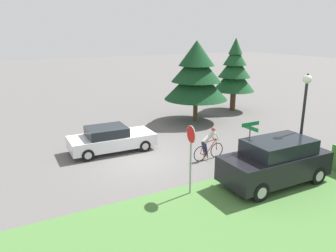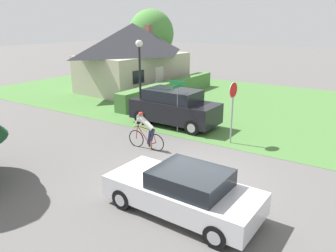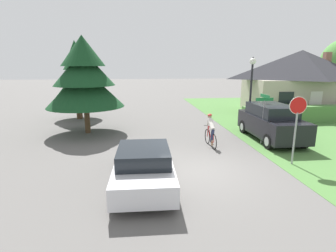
# 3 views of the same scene
# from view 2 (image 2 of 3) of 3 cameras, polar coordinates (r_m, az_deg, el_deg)

# --- Properties ---
(ground_plane) EXTENTS (140.00, 140.00, 0.00)m
(ground_plane) POSITION_cam_2_polar(r_m,az_deg,el_deg) (11.45, 4.33, -9.11)
(ground_plane) COLOR #5B5956
(grass_verge_right) EXTENTS (16.00, 36.00, 0.01)m
(grass_verge_right) POSITION_cam_2_polar(r_m,az_deg,el_deg) (22.80, 9.47, 4.30)
(grass_verge_right) COLOR #477538
(grass_verge_right) RESTS_ON ground
(cottage_house) EXTENTS (9.24, 6.37, 5.12)m
(cottage_house) POSITION_cam_2_polar(r_m,az_deg,el_deg) (26.47, -6.05, 12.08)
(cottage_house) COLOR #B2A893
(cottage_house) RESTS_ON ground
(hedge_row) EXTENTS (10.97, 0.90, 1.16)m
(hedge_row) POSITION_cam_2_polar(r_m,az_deg,el_deg) (23.65, 0.46, 6.44)
(hedge_row) COLOR #4C7A3D
(hedge_row) RESTS_ON ground
(sedan_left_lane) EXTENTS (2.02, 4.44, 1.34)m
(sedan_left_lane) POSITION_cam_2_polar(r_m,az_deg,el_deg) (9.27, 2.77, -11.30)
(sedan_left_lane) COLOR silver
(sedan_left_lane) RESTS_ON ground
(cyclist) EXTENTS (0.44, 1.78, 1.60)m
(cyclist) POSITION_cam_2_polar(r_m,az_deg,el_deg) (13.77, -3.83, -1.01)
(cyclist) COLOR black
(cyclist) RESTS_ON ground
(parked_suv_right) EXTENTS (2.04, 4.60, 1.88)m
(parked_suv_right) POSITION_cam_2_polar(r_m,az_deg,el_deg) (16.94, 1.12, 3.22)
(parked_suv_right) COLOR black
(parked_suv_right) RESTS_ON ground
(stop_sign) EXTENTS (0.68, 0.09, 2.73)m
(stop_sign) POSITION_cam_2_polar(r_m,az_deg,el_deg) (14.37, 11.20, 4.29)
(stop_sign) COLOR gray
(stop_sign) RESTS_ON ground
(street_lamp) EXTENTS (0.37, 0.37, 4.39)m
(street_lamp) POSITION_cam_2_polar(r_m,az_deg,el_deg) (17.28, -4.96, 10.69)
(street_lamp) COLOR black
(street_lamp) RESTS_ON ground
(street_name_sign) EXTENTS (0.90, 0.90, 2.51)m
(street_name_sign) POSITION_cam_2_polar(r_m,az_deg,el_deg) (15.70, 1.70, 5.11)
(street_name_sign) COLOR gray
(street_name_sign) RESTS_ON ground
(deciduous_tree_right) EXTENTS (4.39, 4.39, 6.43)m
(deciduous_tree_right) POSITION_cam_2_polar(r_m,az_deg,el_deg) (33.11, -2.97, 15.74)
(deciduous_tree_right) COLOR #4C3823
(deciduous_tree_right) RESTS_ON ground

